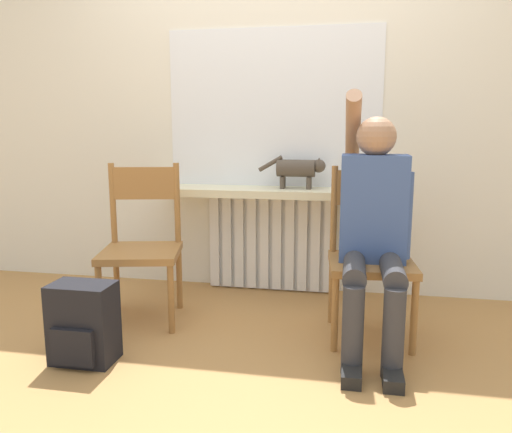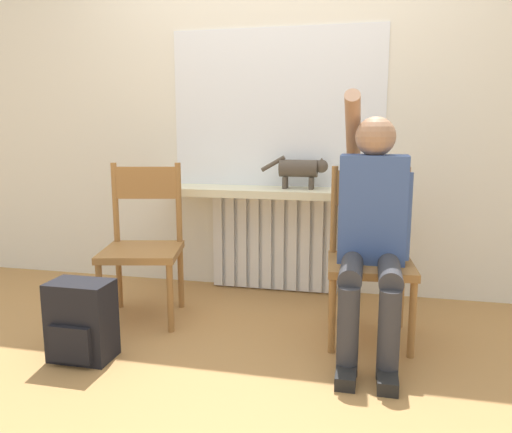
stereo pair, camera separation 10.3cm
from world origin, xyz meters
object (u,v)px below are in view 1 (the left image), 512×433
at_px(person, 374,221).
at_px(cat, 299,169).
at_px(chair_left, 142,243).
at_px(backpack, 83,324).
at_px(chair_right, 371,254).

relative_size(person, cat, 2.97).
bearing_deg(cat, chair_left, -146.01).
bearing_deg(chair_left, cat, 21.11).
bearing_deg(backpack, person, 19.32).
xyz_separation_m(chair_left, backpack, (-0.05, -0.60, -0.26)).
relative_size(cat, backpack, 1.13).
xyz_separation_m(chair_left, person, (1.31, -0.12, 0.20)).
bearing_deg(chair_left, chair_right, -12.84).
bearing_deg(chair_left, backpack, -107.86).
distance_m(chair_right, backpack, 1.51).
distance_m(cat, backpack, 1.63).
bearing_deg(cat, chair_right, -51.78).
bearing_deg(person, cat, 123.33).
distance_m(chair_left, cat, 1.11).
xyz_separation_m(chair_right, person, (0.00, -0.12, 0.20)).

